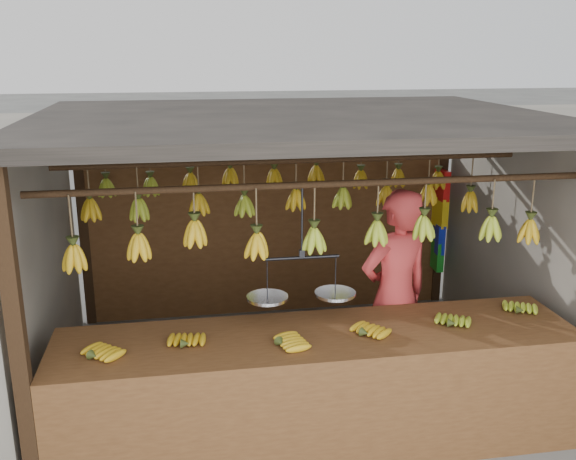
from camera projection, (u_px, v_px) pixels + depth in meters
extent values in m
plane|color=#5B5B57|center=(293.00, 372.00, 6.02)|extent=(80.00, 80.00, 0.00)
cube|color=black|center=(18.00, 347.00, 3.96)|extent=(0.10, 0.10, 2.30)
cube|color=black|center=(83.00, 222.00, 6.80)|extent=(0.10, 0.10, 2.30)
cube|color=black|center=(440.00, 207.00, 7.45)|extent=(0.10, 0.10, 2.30)
cube|color=black|center=(294.00, 119.00, 5.37)|extent=(4.30, 3.30, 0.10)
cylinder|color=black|center=(319.00, 184.00, 4.52)|extent=(4.00, 0.05, 0.05)
cylinder|color=black|center=(294.00, 161.00, 5.47)|extent=(4.00, 0.05, 0.05)
cylinder|color=black|center=(276.00, 144.00, 6.42)|extent=(4.00, 0.05, 0.05)
cube|color=#57341A|center=(270.00, 235.00, 7.19)|extent=(4.00, 0.06, 1.80)
cube|color=#57341A|center=(318.00, 338.00, 4.74)|extent=(3.87, 0.86, 0.08)
cube|color=#57341A|center=(331.00, 419.00, 4.44)|extent=(3.87, 0.04, 0.90)
cube|color=black|center=(57.00, 447.00, 4.20)|extent=(0.07, 0.07, 0.82)
cube|color=black|center=(568.00, 397.00, 4.80)|extent=(0.07, 0.07, 0.82)
cube|color=black|center=(74.00, 388.00, 4.92)|extent=(0.07, 0.07, 0.82)
cube|color=black|center=(516.00, 351.00, 5.52)|extent=(0.07, 0.07, 0.82)
ellipsoid|color=#BA8C13|center=(93.00, 357.00, 4.30)|extent=(0.29, 0.30, 0.06)
ellipsoid|color=#BA8C13|center=(185.00, 345.00, 4.48)|extent=(0.21, 0.26, 0.06)
ellipsoid|color=#BA8C13|center=(280.00, 344.00, 4.49)|extent=(0.28, 0.23, 0.06)
ellipsoid|color=#BA8C13|center=(365.00, 334.00, 4.65)|extent=(0.30, 0.30, 0.06)
ellipsoid|color=#92A523|center=(452.00, 324.00, 4.81)|extent=(0.27, 0.30, 0.06)
ellipsoid|color=#92A523|center=(520.00, 311.00, 5.05)|extent=(0.27, 0.30, 0.06)
ellipsoid|color=#BA8C13|center=(74.00, 258.00, 4.33)|extent=(0.16, 0.16, 0.28)
ellipsoid|color=#BA8C13|center=(139.00, 247.00, 4.40)|extent=(0.16, 0.16, 0.28)
ellipsoid|color=#BA8C13|center=(195.00, 233.00, 4.48)|extent=(0.16, 0.16, 0.28)
ellipsoid|color=#BA8C13|center=(257.00, 246.00, 4.52)|extent=(0.16, 0.16, 0.28)
ellipsoid|color=#92A523|center=(314.00, 240.00, 4.63)|extent=(0.16, 0.16, 0.28)
ellipsoid|color=#92A523|center=(377.00, 233.00, 4.75)|extent=(0.16, 0.16, 0.28)
ellipsoid|color=#92A523|center=(424.00, 228.00, 4.78)|extent=(0.16, 0.16, 0.28)
ellipsoid|color=#92A523|center=(491.00, 228.00, 4.79)|extent=(0.16, 0.16, 0.28)
ellipsoid|color=#BA8C13|center=(529.00, 231.00, 4.91)|extent=(0.16, 0.16, 0.28)
ellipsoid|color=#BA8C13|center=(91.00, 210.00, 5.30)|extent=(0.16, 0.16, 0.28)
ellipsoid|color=#92A523|center=(139.00, 210.00, 5.34)|extent=(0.16, 0.16, 0.28)
ellipsoid|color=#BA8C13|center=(199.00, 204.00, 5.48)|extent=(0.16, 0.16, 0.28)
ellipsoid|color=#92A523|center=(245.00, 206.00, 5.55)|extent=(0.16, 0.16, 0.28)
ellipsoid|color=#BA8C13|center=(296.00, 199.00, 5.58)|extent=(0.16, 0.16, 0.28)
ellipsoid|color=#92A523|center=(343.00, 198.00, 5.64)|extent=(0.16, 0.16, 0.28)
ellipsoid|color=#BA8C13|center=(386.00, 196.00, 5.74)|extent=(0.16, 0.16, 0.28)
ellipsoid|color=#BA8C13|center=(428.00, 194.00, 5.78)|extent=(0.16, 0.16, 0.28)
ellipsoid|color=#BA8C13|center=(470.00, 202.00, 5.90)|extent=(0.16, 0.16, 0.28)
ellipsoid|color=#92A523|center=(107.00, 187.00, 6.30)|extent=(0.16, 0.16, 0.28)
ellipsoid|color=#92A523|center=(151.00, 186.00, 6.34)|extent=(0.16, 0.16, 0.28)
ellipsoid|color=#BA8C13|center=(191.00, 182.00, 6.42)|extent=(0.16, 0.16, 0.28)
ellipsoid|color=#BA8C13|center=(230.00, 177.00, 6.42)|extent=(0.16, 0.16, 0.28)
ellipsoid|color=#BA8C13|center=(274.00, 178.00, 6.48)|extent=(0.16, 0.16, 0.28)
ellipsoid|color=#BA8C13|center=(316.00, 174.00, 6.61)|extent=(0.16, 0.16, 0.28)
ellipsoid|color=#BA8C13|center=(361.00, 179.00, 6.63)|extent=(0.16, 0.16, 0.28)
ellipsoid|color=#BA8C13|center=(398.00, 178.00, 6.75)|extent=(0.16, 0.16, 0.28)
ellipsoid|color=#BA8C13|center=(438.00, 180.00, 6.80)|extent=(0.16, 0.16, 0.28)
cylinder|color=black|center=(302.00, 222.00, 4.58)|extent=(0.02, 0.02, 0.54)
cylinder|color=black|center=(302.00, 258.00, 4.65)|extent=(0.55, 0.03, 0.02)
cylinder|color=silver|center=(267.00, 298.00, 4.69)|extent=(0.30, 0.30, 0.02)
cylinder|color=silver|center=(335.00, 294.00, 4.77)|extent=(0.30, 0.30, 0.02)
imported|color=#BF3333|center=(395.00, 296.00, 5.39)|extent=(0.77, 0.62, 1.84)
cube|color=red|center=(442.00, 185.00, 7.22)|extent=(0.08, 0.26, 0.34)
cube|color=yellow|center=(440.00, 212.00, 7.30)|extent=(0.08, 0.26, 0.34)
cube|color=#1426BF|center=(438.00, 238.00, 7.39)|extent=(0.08, 0.26, 0.34)
cube|color=#199926|center=(437.00, 255.00, 7.45)|extent=(0.08, 0.26, 0.34)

